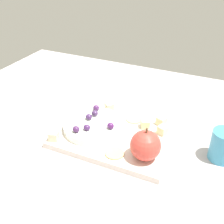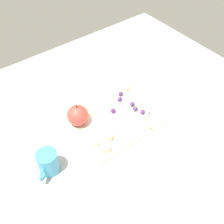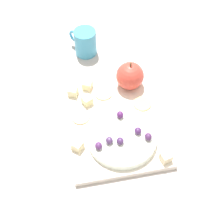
{
  "view_description": "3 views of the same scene",
  "coord_description": "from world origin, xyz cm",
  "px_view_note": "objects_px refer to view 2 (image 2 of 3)",
  "views": [
    {
      "loc": [
        -22.15,
        56.65,
        51.25
      ],
      "look_at": [
        5.62,
        -3.63,
        10.31
      ],
      "focal_mm": 45.04,
      "sensor_mm": 36.0,
      "label": 1
    },
    {
      "loc": [
        -38.53,
        -55.4,
        81.24
      ],
      "look_at": [
        2.52,
        -1.7,
        10.19
      ],
      "focal_mm": 45.73,
      "sensor_mm": 36.0,
      "label": 2
    },
    {
      "loc": [
        53.15,
        -11.42,
        76.58
      ],
      "look_at": [
        3.93,
        -1.98,
        9.31
      ],
      "focal_mm": 54.37,
      "sensor_mm": 36.0,
      "label": 3
    }
  ],
  "objects_px": {
    "apple_whole": "(78,115)",
    "cheese_cube_0": "(109,137)",
    "cheese_cube_1": "(147,126)",
    "cheese_cube_4": "(126,87)",
    "cracker_1": "(93,110)",
    "cracker_0": "(95,133)",
    "grape_3": "(120,99)",
    "serving_dish": "(126,109)",
    "cheese_cube_2": "(106,149)",
    "platter": "(113,121)",
    "cheese_cube_3": "(94,143)",
    "grape_1": "(121,94)",
    "cracker_2": "(123,137)",
    "grape_4": "(132,104)",
    "grape_5": "(135,109)",
    "grape_0": "(113,111)",
    "cup": "(48,162)",
    "grape_2": "(143,112)"
  },
  "relations": [
    {
      "from": "cheese_cube_3",
      "to": "grape_0",
      "type": "distance_m",
      "value": 0.14
    },
    {
      "from": "platter",
      "to": "cheese_cube_4",
      "type": "height_order",
      "value": "cheese_cube_4"
    },
    {
      "from": "cheese_cube_3",
      "to": "cup",
      "type": "relative_size",
      "value": 0.28
    },
    {
      "from": "cheese_cube_2",
      "to": "cheese_cube_3",
      "type": "bearing_deg",
      "value": 111.02
    },
    {
      "from": "cup",
      "to": "grape_1",
      "type": "bearing_deg",
      "value": 15.42
    },
    {
      "from": "cracker_2",
      "to": "grape_1",
      "type": "relative_size",
      "value": 2.52
    },
    {
      "from": "grape_2",
      "to": "grape_0",
      "type": "bearing_deg",
      "value": 139.85
    },
    {
      "from": "cheese_cube_0",
      "to": "platter",
      "type": "bearing_deg",
      "value": 43.01
    },
    {
      "from": "cracker_0",
      "to": "grape_3",
      "type": "height_order",
      "value": "grape_3"
    },
    {
      "from": "cheese_cube_1",
      "to": "grape_3",
      "type": "xyz_separation_m",
      "value": [
        -0.0,
        0.15,
        0.02
      ]
    },
    {
      "from": "cheese_cube_2",
      "to": "cheese_cube_1",
      "type": "bearing_deg",
      "value": -3.17
    },
    {
      "from": "cheese_cube_4",
      "to": "cracker_1",
      "type": "xyz_separation_m",
      "value": [
        -0.17,
        -0.01,
        -0.01
      ]
    },
    {
      "from": "grape_2",
      "to": "grape_5",
      "type": "distance_m",
      "value": 0.03
    },
    {
      "from": "grape_5",
      "to": "cup",
      "type": "xyz_separation_m",
      "value": [
        -0.36,
        -0.01,
        -0.01
      ]
    },
    {
      "from": "cracker_2",
      "to": "grape_4",
      "type": "height_order",
      "value": "grape_4"
    },
    {
      "from": "apple_whole",
      "to": "grape_2",
      "type": "height_order",
      "value": "apple_whole"
    },
    {
      "from": "grape_5",
      "to": "cracker_0",
      "type": "bearing_deg",
      "value": 174.95
    },
    {
      "from": "grape_4",
      "to": "cheese_cube_1",
      "type": "bearing_deg",
      "value": -99.65
    },
    {
      "from": "grape_1",
      "to": "cracker_1",
      "type": "bearing_deg",
      "value": 171.77
    },
    {
      "from": "cheese_cube_1",
      "to": "apple_whole",
      "type": "bearing_deg",
      "value": 136.23
    },
    {
      "from": "cheese_cube_2",
      "to": "grape_4",
      "type": "relative_size",
      "value": 1.25
    },
    {
      "from": "platter",
      "to": "cheese_cube_0",
      "type": "distance_m",
      "value": 0.09
    },
    {
      "from": "apple_whole",
      "to": "platter",
      "type": "bearing_deg",
      "value": -31.45
    },
    {
      "from": "cracker_2",
      "to": "grape_2",
      "type": "height_order",
      "value": "grape_2"
    },
    {
      "from": "cheese_cube_4",
      "to": "grape_1",
      "type": "relative_size",
      "value": 1.25
    },
    {
      "from": "cheese_cube_1",
      "to": "cracker_0",
      "type": "xyz_separation_m",
      "value": [
        -0.16,
        0.09,
        -0.01
      ]
    },
    {
      "from": "platter",
      "to": "cracker_0",
      "type": "height_order",
      "value": "cracker_0"
    },
    {
      "from": "cheese_cube_0",
      "to": "cheese_cube_1",
      "type": "height_order",
      "value": "same"
    },
    {
      "from": "cheese_cube_0",
      "to": "cheese_cube_1",
      "type": "bearing_deg",
      "value": -17.88
    },
    {
      "from": "grape_1",
      "to": "grape_4",
      "type": "height_order",
      "value": "grape_1"
    },
    {
      "from": "serving_dish",
      "to": "cheese_cube_2",
      "type": "relative_size",
      "value": 7.17
    },
    {
      "from": "apple_whole",
      "to": "cheese_cube_0",
      "type": "xyz_separation_m",
      "value": [
        0.04,
        -0.12,
        -0.03
      ]
    },
    {
      "from": "grape_1",
      "to": "grape_3",
      "type": "distance_m",
      "value": 0.03
    },
    {
      "from": "cracker_0",
      "to": "grape_0",
      "type": "height_order",
      "value": "grape_0"
    },
    {
      "from": "platter",
      "to": "grape_4",
      "type": "bearing_deg",
      "value": -1.19
    },
    {
      "from": "cheese_cube_2",
      "to": "grape_5",
      "type": "distance_m",
      "value": 0.19
    },
    {
      "from": "serving_dish",
      "to": "grape_1",
      "type": "xyz_separation_m",
      "value": [
        0.02,
        0.06,
        0.02
      ]
    },
    {
      "from": "grape_3",
      "to": "grape_4",
      "type": "xyz_separation_m",
      "value": [
        0.02,
        -0.05,
        0.0
      ]
    },
    {
      "from": "cheese_cube_4",
      "to": "platter",
      "type": "bearing_deg",
      "value": -144.89
    },
    {
      "from": "serving_dish",
      "to": "apple_whole",
      "type": "bearing_deg",
      "value": 161.64
    },
    {
      "from": "cheese_cube_2",
      "to": "grape_3",
      "type": "bearing_deg",
      "value": 39.79
    },
    {
      "from": "cracker_2",
      "to": "grape_3",
      "type": "xyz_separation_m",
      "value": [
        0.09,
        0.13,
        0.03
      ]
    },
    {
      "from": "cheese_cube_1",
      "to": "cheese_cube_4",
      "type": "xyz_separation_m",
      "value": [
        0.07,
        0.2,
        0.0
      ]
    },
    {
      "from": "platter",
      "to": "cheese_cube_3",
      "type": "relative_size",
      "value": 13.43
    },
    {
      "from": "cracker_1",
      "to": "grape_4",
      "type": "bearing_deg",
      "value": -36.13
    },
    {
      "from": "grape_1",
      "to": "platter",
      "type": "bearing_deg",
      "value": -142.56
    },
    {
      "from": "grape_3",
      "to": "cup",
      "type": "height_order",
      "value": "cup"
    },
    {
      "from": "cracker_2",
      "to": "grape_3",
      "type": "bearing_deg",
      "value": 56.16
    },
    {
      "from": "grape_0",
      "to": "cheese_cube_1",
      "type": "bearing_deg",
      "value": -63.14
    },
    {
      "from": "platter",
      "to": "cheese_cube_2",
      "type": "distance_m",
      "value": 0.14
    }
  ]
}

